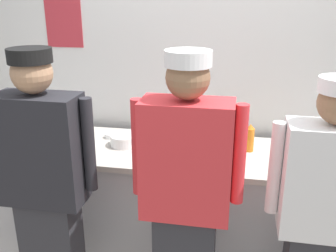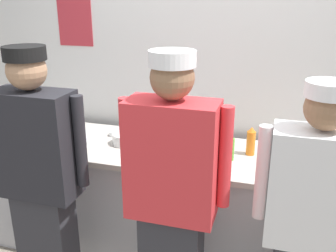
{
  "view_description": "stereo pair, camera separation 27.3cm",
  "coord_description": "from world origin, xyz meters",
  "views": [
    {
      "loc": [
        0.33,
        -2.15,
        2.0
      ],
      "look_at": [
        -0.15,
        0.38,
        1.09
      ],
      "focal_mm": 40.55,
      "sensor_mm": 36.0,
      "label": 1
    },
    {
      "loc": [
        0.59,
        -2.09,
        2.0
      ],
      "look_at": [
        -0.15,
        0.38,
        1.09
      ],
      "focal_mm": 40.55,
      "sensor_mm": 36.0,
      "label": 2
    }
  ],
  "objects": [
    {
      "name": "ramekin_yellow_sauce",
      "position": [
        -0.65,
        0.54,
        0.92
      ],
      "size": [
        0.08,
        0.08,
        0.04
      ],
      "color": "white",
      "rests_on": "prep_counter"
    },
    {
      "name": "chef_far_right",
      "position": [
        0.81,
        -0.28,
        0.87
      ],
      "size": [
        0.59,
        0.24,
        1.63
      ],
      "color": "#2D2D33",
      "rests_on": "ground"
    },
    {
      "name": "plate_stack_front",
      "position": [
        1.03,
        0.5,
        0.94
      ],
      "size": [
        0.19,
        0.19,
        0.07
      ],
      "color": "white",
      "rests_on": "prep_counter"
    },
    {
      "name": "squeeze_bottle_primary",
      "position": [
        0.44,
        0.47,
        1.0
      ],
      "size": [
        0.06,
        0.06,
        0.21
      ],
      "color": "orange",
      "rests_on": "prep_counter"
    },
    {
      "name": "plate_stack_rear",
      "position": [
        -0.49,
        0.41,
        0.95
      ],
      "size": [
        0.21,
        0.21,
        0.08
      ],
      "color": "white",
      "rests_on": "prep_counter"
    },
    {
      "name": "squeeze_bottle_secondary",
      "position": [
        0.31,
        0.34,
        1.0
      ],
      "size": [
        0.05,
        0.05,
        0.19
      ],
      "color": "#56A333",
      "rests_on": "prep_counter"
    },
    {
      "name": "ramekin_green_sauce",
      "position": [
        0.85,
        0.36,
        0.93
      ],
      "size": [
        0.08,
        0.08,
        0.05
      ],
      "color": "white",
      "rests_on": "prep_counter"
    },
    {
      "name": "wall_back",
      "position": [
        -0.0,
        0.9,
        1.31
      ],
      "size": [
        4.93,
        0.11,
        2.61
      ],
      "color": "silver",
      "rests_on": "ground"
    },
    {
      "name": "prep_counter",
      "position": [
        0.0,
        0.39,
        0.45
      ],
      "size": [
        3.14,
        0.75,
        0.9
      ],
      "color": "#B2B2B7",
      "rests_on": "ground"
    },
    {
      "name": "chef_center",
      "position": [
        0.08,
        -0.32,
        0.93
      ],
      "size": [
        0.62,
        0.24,
        1.74
      ],
      "color": "#2D2D33",
      "rests_on": "ground"
    },
    {
      "name": "ramekin_red_sauce",
      "position": [
        0.23,
        0.25,
        0.93
      ],
      "size": [
        0.1,
        0.1,
        0.05
      ],
      "color": "white",
      "rests_on": "prep_counter"
    },
    {
      "name": "sheet_tray",
      "position": [
        -1.03,
        0.38,
        0.92
      ],
      "size": [
        0.54,
        0.38,
        0.02
      ],
      "primitive_type": "cube",
      "rotation": [
        0.0,
        0.0,
        0.17
      ],
      "color": "#B7BABF",
      "rests_on": "prep_counter"
    },
    {
      "name": "chef_near_left",
      "position": [
        -0.76,
        -0.32,
        0.93
      ],
      "size": [
        0.62,
        0.24,
        1.73
      ],
      "color": "#2D2D33",
      "rests_on": "ground"
    },
    {
      "name": "mixing_bowl_steel",
      "position": [
        -0.03,
        0.36,
        0.96
      ],
      "size": [
        0.39,
        0.39,
        0.11
      ],
      "primitive_type": "cylinder",
      "color": "#B7BABF",
      "rests_on": "prep_counter"
    },
    {
      "name": "ramekin_orange_sauce",
      "position": [
        0.87,
        0.22,
        0.93
      ],
      "size": [
        0.1,
        0.1,
        0.05
      ],
      "color": "white",
      "rests_on": "prep_counter"
    }
  ]
}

